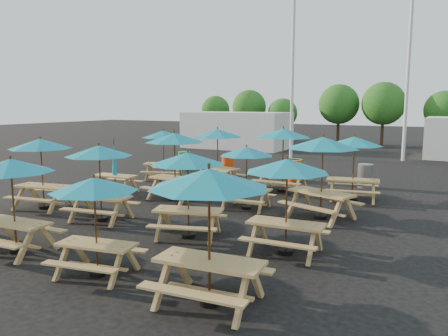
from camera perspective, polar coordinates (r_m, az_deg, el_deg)
The scene contains 30 objects.
ground at distance 15.05m, azimuth -2.77°, elevation -4.88°, with size 120.00×120.00×0.00m, color black.
picnic_unit_1 at distance 15.45m, azimuth -22.82°, elevation 2.41°, with size 2.32×2.32×2.35m.
picnic_unit_2 at distance 17.36m, azimuth -14.08°, elevation -0.36°, with size 1.83×1.63×2.16m.
picnic_unit_3 at distance 19.96m, azimuth -7.93°, elevation 4.02°, with size 2.49×2.49×2.28m.
picnic_unit_4 at distance 11.08m, azimuth -26.05°, elevation -0.42°, with size 2.05×2.05×2.23m.
picnic_unit_5 at distance 13.24m, azimuth -16.00°, elevation 1.57°, with size 2.25×2.25×2.27m.
picnic_unit_6 at distance 15.66m, azimuth -6.49°, elevation 3.42°, with size 2.30×2.30×2.46m.
picnic_unit_7 at distance 18.19m, azimuth -0.85°, elevation 4.11°, with size 2.53×2.53×2.44m.
picnic_unit_8 at distance 8.99m, azimuth -16.59°, elevation -2.87°, with size 2.04×2.04×2.04m.
picnic_unit_9 at distance 11.14m, azimuth -4.75°, elevation 0.54°, with size 2.43×2.43×2.25m.
picnic_unit_10 at distance 14.23m, azimuth 2.96°, elevation 1.67°, with size 1.92×1.92×2.08m.
picnic_unit_11 at distance 17.17m, azimuth 7.75°, elevation 4.03°, with size 2.17×2.17×2.52m.
picnic_unit_12 at distance 7.31m, azimuth -1.97°, elevation -2.50°, with size 2.25×2.25×2.41m.
picnic_unit_13 at distance 9.96m, azimuth 8.24°, elevation -0.48°, with size 2.04×2.04×2.25m.
picnic_unit_14 at distance 13.25m, azimuth 12.77°, elevation 2.57°, with size 2.72×2.72×2.51m.
picnic_unit_15 at distance 16.14m, azimuth 16.66°, elevation 2.88°, with size 2.36×2.36×2.33m.
waste_bin_0 at distance 22.86m, azimuth -5.23°, elevation 0.92°, with size 0.61×0.61×0.98m, color #1A9022.
waste_bin_1 at distance 21.28m, azimuth 0.52°, elevation 0.39°, with size 0.61×0.61×0.98m, color #ED420D.
waste_bin_2 at distance 19.67m, azimuth 9.15°, elevation -0.37°, with size 0.61×0.61×0.98m, color #ED420D.
waste_bin_3 at distance 19.94m, azimuth 9.33°, elevation -0.26°, with size 0.61×0.61×0.98m, color #1A9022.
waste_bin_4 at distance 18.99m, azimuth 17.96°, elevation -0.99°, with size 0.61×0.61×0.98m, color gray.
mast_0 at distance 28.30m, azimuth 8.97°, elevation 13.46°, with size 0.20×0.20×12.00m, color silver.
mast_1 at distance 28.75m, azimuth 22.99°, elevation 12.83°, with size 0.20×0.20×12.00m, color silver.
event_tent_0 at distance 34.33m, azimuth 1.63°, elevation 4.96°, with size 8.00×4.00×2.80m, color silver.
tree_0 at distance 43.55m, azimuth -1.11°, elevation 7.57°, with size 2.80×2.80×4.24m.
tree_1 at distance 40.34m, azimuth 3.30°, elevation 7.95°, with size 3.11×3.11×4.72m.
tree_2 at distance 38.78m, azimuth 7.65°, elevation 7.10°, with size 2.59×2.59×3.93m.
tree_3 at distance 38.36m, azimuth 14.78°, elevation 8.05°, with size 3.36×3.36×5.09m.
tree_4 at distance 37.17m, azimuth 20.12°, elevation 7.90°, with size 3.41×3.41×5.17m.
tree_5 at distance 37.17m, azimuth 26.82°, elevation 6.76°, with size 2.94×2.94×4.45m.
Camera 1 is at (7.71, -12.46, 3.45)m, focal length 35.00 mm.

